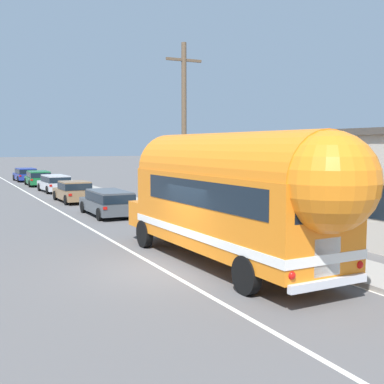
{
  "coord_description": "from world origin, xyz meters",
  "views": [
    {
      "loc": [
        -5.77,
        -13.31,
        3.75
      ],
      "look_at": [
        1.68,
        1.53,
        2.17
      ],
      "focal_mm": 46.29,
      "sensor_mm": 36.0,
      "label": 1
    }
  ],
  "objects": [
    {
      "name": "painted_bus",
      "position": [
        1.99,
        -0.72,
        2.3
      ],
      "size": [
        2.81,
        11.11,
        4.12
      ],
      "color": "orange",
      "rests_on": "ground"
    },
    {
      "name": "sidewalk_slab",
      "position": [
        4.99,
        10.0,
        0.07
      ],
      "size": [
        2.12,
        90.0,
        0.15
      ],
      "primitive_type": "cube",
      "color": "gray",
      "rests_on": "ground"
    },
    {
      "name": "car_second",
      "position": [
        1.86,
        19.22,
        0.74
      ],
      "size": [
        2.08,
        4.57,
        1.37
      ],
      "color": "olive",
      "rests_on": "ground"
    },
    {
      "name": "ground_plane",
      "position": [
        0.0,
        0.0,
        0.0
      ],
      "size": [
        300.0,
        300.0,
        0.0
      ],
      "primitive_type": "plane",
      "color": "#565454"
    },
    {
      "name": "car_fourth",
      "position": [
        1.94,
        33.64,
        0.8
      ],
      "size": [
        2.11,
        4.48,
        1.37
      ],
      "color": "#196633",
      "rests_on": "ground"
    },
    {
      "name": "car_third",
      "position": [
        2.05,
        26.63,
        0.79
      ],
      "size": [
        2.04,
        4.47,
        1.37
      ],
      "color": "silver",
      "rests_on": "ground"
    },
    {
      "name": "lane_markings",
      "position": [
        1.81,
        12.0,
        0.0
      ],
      "size": [
        4.06,
        80.0,
        0.01
      ],
      "color": "silver",
      "rests_on": "ground"
    },
    {
      "name": "car_fifth",
      "position": [
        1.73,
        40.12,
        0.79
      ],
      "size": [
        2.07,
        4.28,
        1.37
      ],
      "color": "navy",
      "rests_on": "ground"
    },
    {
      "name": "utility_pole",
      "position": [
        4.45,
        7.9,
        4.42
      ],
      "size": [
        1.8,
        0.24,
        8.5
      ],
      "color": "brown",
      "rests_on": "ground"
    },
    {
      "name": "car_lead",
      "position": [
        1.91,
        11.86,
        0.8
      ],
      "size": [
        1.95,
        4.69,
        1.37
      ],
      "color": "#474C51",
      "rests_on": "ground"
    }
  ]
}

